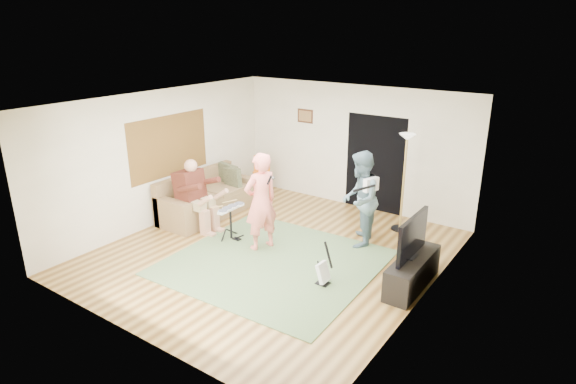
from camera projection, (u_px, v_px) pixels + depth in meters
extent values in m
plane|color=brown|center=(272.00, 252.00, 8.68)|extent=(6.00, 6.00, 0.00)
plane|color=white|center=(271.00, 102.00, 7.78)|extent=(6.00, 6.00, 0.00)
plane|color=brown|center=(169.00, 146.00, 9.80)|extent=(0.00, 2.05, 2.05)
plane|color=black|center=(375.00, 164.00, 10.35)|extent=(2.10, 0.00, 2.10)
cube|color=#3F2314|center=(305.00, 116.00, 11.04)|extent=(0.42, 0.03, 0.32)
cube|color=#516F43|center=(274.00, 262.00, 8.30)|extent=(3.46, 3.29, 0.02)
cube|color=olive|center=(209.00, 205.00, 10.31)|extent=(0.90, 1.81, 0.45)
cube|color=olive|center=(195.00, 192.00, 10.45)|extent=(0.17, 2.24, 0.90)
cube|color=olive|center=(239.00, 188.00, 11.07)|extent=(0.90, 0.21, 0.64)
cube|color=olive|center=(173.00, 216.00, 9.50)|extent=(0.90, 0.21, 0.64)
cube|color=#542217|center=(190.00, 187.00, 9.52)|extent=(0.40, 0.52, 0.66)
sphere|color=tan|center=(191.00, 166.00, 9.34)|extent=(0.26, 0.26, 0.26)
cylinder|color=black|center=(231.00, 223.00, 9.13)|extent=(0.04, 0.04, 0.60)
cube|color=white|center=(230.00, 209.00, 9.04)|extent=(0.12, 0.60, 0.03)
imported|color=#FF7B6E|center=(261.00, 202.00, 8.56)|extent=(0.63, 0.77, 1.81)
imported|color=slate|center=(360.00, 199.00, 8.74)|extent=(0.92, 1.04, 1.78)
cube|color=black|center=(323.00, 284.00, 7.61)|extent=(0.21, 0.17, 0.03)
cube|color=silver|center=(323.00, 272.00, 7.54)|extent=(0.16, 0.24, 0.32)
cylinder|color=black|center=(328.00, 255.00, 7.39)|extent=(0.17, 0.04, 0.42)
cylinder|color=black|center=(400.00, 228.00, 9.66)|extent=(0.35, 0.35, 0.03)
cylinder|color=tan|center=(403.00, 185.00, 9.35)|extent=(0.05, 0.05, 1.85)
cone|color=white|center=(407.00, 137.00, 9.04)|extent=(0.31, 0.31, 0.12)
cube|color=tan|center=(258.00, 181.00, 11.21)|extent=(0.44, 0.44, 0.04)
cube|color=orange|center=(262.00, 165.00, 11.25)|extent=(0.40, 0.10, 0.42)
cube|color=black|center=(412.00, 272.00, 7.48)|extent=(0.40, 1.40, 0.50)
cube|color=black|center=(413.00, 236.00, 7.30)|extent=(0.06, 1.06, 0.66)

